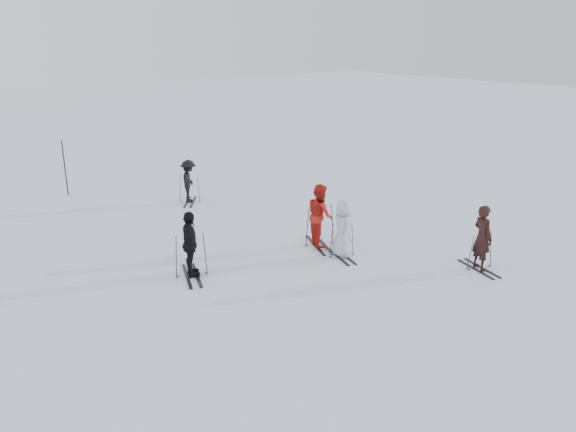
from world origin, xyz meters
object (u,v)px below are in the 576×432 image
at_px(skier_uphill_left, 190,245).
at_px(skier_uphill_far, 189,182).
at_px(skier_red, 320,216).
at_px(skier_near_dark, 482,238).
at_px(piste_marker, 65,168).
at_px(skier_grey, 342,229).

height_order(skier_uphill_left, skier_uphill_far, skier_uphill_left).
distance_m(skier_red, skier_uphill_left, 4.31).
distance_m(skier_near_dark, piste_marker, 16.29).
bearing_deg(skier_red, skier_uphill_far, 30.37).
bearing_deg(skier_grey, skier_red, 13.31).
xyz_separation_m(skier_near_dark, skier_red, (-2.30, 4.17, 0.05)).
xyz_separation_m(skier_near_dark, piste_marker, (-6.60, 14.89, 0.20)).
bearing_deg(skier_grey, skier_near_dark, -123.79).
distance_m(skier_red, skier_grey, 1.10).
relative_size(skier_near_dark, skier_uphill_left, 1.01).
xyz_separation_m(skier_uphill_left, piste_marker, (-0.01, 10.31, 0.21)).
height_order(skier_grey, piste_marker, piste_marker).
xyz_separation_m(skier_near_dark, skier_uphill_far, (-3.19, 10.84, -0.10)).
height_order(skier_grey, skier_uphill_far, skier_grey).
bearing_deg(skier_uphill_left, skier_red, -74.05).
distance_m(skier_red, skier_uphill_far, 6.73).
height_order(skier_uphill_left, piste_marker, piste_marker).
xyz_separation_m(skier_red, piste_marker, (-4.30, 10.72, 0.14)).
bearing_deg(skier_uphill_far, skier_red, -135.88).
relative_size(skier_uphill_left, skier_uphill_far, 1.10).
bearing_deg(skier_red, skier_near_dark, -128.34).
bearing_deg(skier_uphill_far, skier_uphill_left, -171.96).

